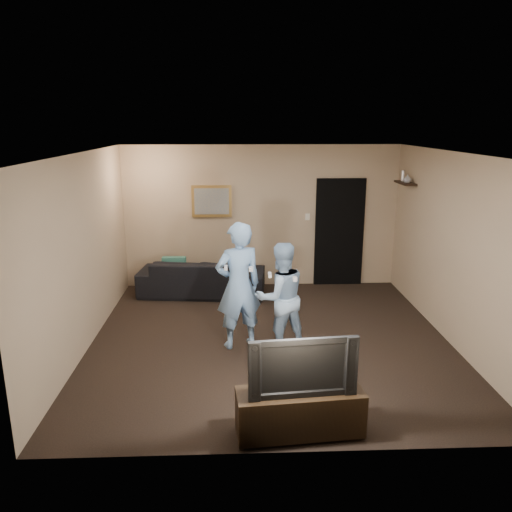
{
  "coord_description": "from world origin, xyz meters",
  "views": [
    {
      "loc": [
        -0.47,
        -6.5,
        2.99
      ],
      "look_at": [
        -0.19,
        0.3,
        1.15
      ],
      "focal_mm": 35.0,
      "sensor_mm": 36.0,
      "label": 1
    }
  ],
  "objects_px": {
    "wii_player_left": "(239,286)",
    "wii_player_right": "(280,297)",
    "tv_console": "(300,412)",
    "sofa": "(202,277)",
    "television": "(301,363)"
  },
  "relations": [
    {
      "from": "wii_player_left",
      "to": "wii_player_right",
      "type": "bearing_deg",
      "value": -10.74
    },
    {
      "from": "sofa",
      "to": "television",
      "type": "bearing_deg",
      "value": 112.28
    },
    {
      "from": "tv_console",
      "to": "wii_player_left",
      "type": "xyz_separation_m",
      "value": [
        -0.58,
        2.05,
        0.62
      ]
    },
    {
      "from": "television",
      "to": "wii_player_right",
      "type": "xyz_separation_m",
      "value": [
        -0.02,
        1.94,
        -0.03
      ]
    },
    {
      "from": "tv_console",
      "to": "wii_player_left",
      "type": "height_order",
      "value": "wii_player_left"
    },
    {
      "from": "tv_console",
      "to": "sofa",
      "type": "bearing_deg",
      "value": 100.79
    },
    {
      "from": "tv_console",
      "to": "wii_player_left",
      "type": "bearing_deg",
      "value": 100.49
    },
    {
      "from": "sofa",
      "to": "tv_console",
      "type": "relative_size",
      "value": 1.78
    },
    {
      "from": "sofa",
      "to": "tv_console",
      "type": "bearing_deg",
      "value": 112.28
    },
    {
      "from": "sofa",
      "to": "wii_player_left",
      "type": "bearing_deg",
      "value": 112.56
    },
    {
      "from": "television",
      "to": "wii_player_left",
      "type": "bearing_deg",
      "value": 100.49
    },
    {
      "from": "tv_console",
      "to": "wii_player_right",
      "type": "distance_m",
      "value": 2.0
    },
    {
      "from": "sofa",
      "to": "wii_player_right",
      "type": "relative_size",
      "value": 1.48
    },
    {
      "from": "sofa",
      "to": "wii_player_right",
      "type": "bearing_deg",
      "value": 123.82
    },
    {
      "from": "wii_player_left",
      "to": "wii_player_right",
      "type": "relative_size",
      "value": 1.17
    }
  ]
}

